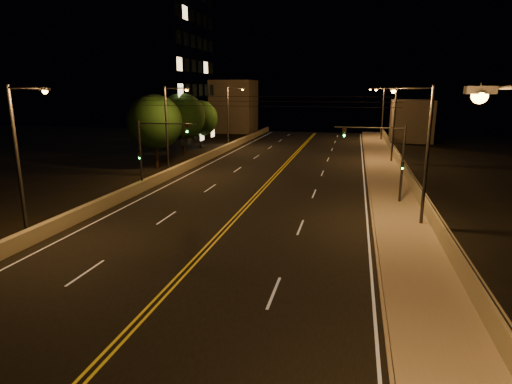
% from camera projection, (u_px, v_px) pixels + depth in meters
% --- Properties ---
extents(road, '(18.00, 120.00, 0.02)m').
position_uv_depth(road, '(233.00, 220.00, 28.11)').
color(road, black).
rests_on(road, ground).
extents(sidewalk, '(3.60, 120.00, 0.30)m').
position_uv_depth(sidewalk, '(406.00, 230.00, 25.72)').
color(sidewalk, gray).
rests_on(sidewalk, ground).
extents(curb, '(0.14, 120.00, 0.15)m').
position_uv_depth(curb, '(374.00, 229.00, 26.15)').
color(curb, gray).
rests_on(curb, ground).
extents(parapet_wall, '(0.30, 120.00, 1.00)m').
position_uv_depth(parapet_wall, '(436.00, 222.00, 25.21)').
color(parapet_wall, '#9C9782').
rests_on(parapet_wall, sidewalk).
extents(jersey_barrier, '(0.45, 120.00, 0.88)m').
position_uv_depth(jersey_barrier, '(100.00, 205.00, 30.13)').
color(jersey_barrier, '#9C9782').
rests_on(jersey_barrier, ground).
extents(distant_building_right, '(6.00, 10.00, 6.65)m').
position_uv_depth(distant_building_right, '(411.00, 120.00, 70.83)').
color(distant_building_right, '#6E645D').
rests_on(distant_building_right, ground).
extents(distant_building_left, '(8.00, 8.00, 10.04)m').
position_uv_depth(distant_building_left, '(234.00, 106.00, 84.38)').
color(distant_building_left, '#6E645D').
rests_on(distant_building_left, ground).
extents(parapet_rail, '(0.06, 120.00, 0.06)m').
position_uv_depth(parapet_rail, '(437.00, 213.00, 25.09)').
color(parapet_rail, black).
rests_on(parapet_rail, parapet_wall).
extents(lane_markings, '(17.32, 116.00, 0.00)m').
position_uv_depth(lane_markings, '(233.00, 220.00, 28.03)').
color(lane_markings, silver).
rests_on(lane_markings, road).
extents(streetlight_1, '(2.55, 0.28, 8.63)m').
position_uv_depth(streetlight_1, '(423.00, 147.00, 25.52)').
color(streetlight_1, '#2D2D33').
rests_on(streetlight_1, ground).
extents(streetlight_2, '(2.55, 0.28, 8.63)m').
position_uv_depth(streetlight_2, '(392.00, 120.00, 48.32)').
color(streetlight_2, '#2D2D33').
rests_on(streetlight_2, ground).
extents(streetlight_3, '(2.55, 0.28, 8.63)m').
position_uv_depth(streetlight_3, '(381.00, 110.00, 69.31)').
color(streetlight_3, '#2D2D33').
rests_on(streetlight_3, ground).
extents(streetlight_4, '(2.55, 0.28, 8.63)m').
position_uv_depth(streetlight_4, '(21.00, 154.00, 22.93)').
color(streetlight_4, '#2D2D33').
rests_on(streetlight_4, ground).
extents(streetlight_5, '(2.55, 0.28, 8.63)m').
position_uv_depth(streetlight_5, '(169.00, 125.00, 41.02)').
color(streetlight_5, '#2D2D33').
rests_on(streetlight_5, ground).
extents(streetlight_6, '(2.55, 0.28, 8.63)m').
position_uv_depth(streetlight_6, '(230.00, 113.00, 60.57)').
color(streetlight_6, '#2D2D33').
rests_on(streetlight_6, ground).
extents(traffic_signal_right, '(5.11, 0.31, 5.88)m').
position_uv_depth(traffic_signal_right, '(388.00, 155.00, 31.09)').
color(traffic_signal_right, '#2D2D33').
rests_on(traffic_signal_right, ground).
extents(traffic_signal_left, '(5.11, 0.31, 5.88)m').
position_uv_depth(traffic_signal_left, '(151.00, 147.00, 35.17)').
color(traffic_signal_left, '#2D2D33').
rests_on(traffic_signal_left, ground).
extents(overhead_wires, '(22.00, 0.03, 0.83)m').
position_uv_depth(overhead_wires, '(264.00, 101.00, 35.36)').
color(overhead_wires, black).
extents(building_tower, '(24.00, 15.00, 27.03)m').
position_uv_depth(building_tower, '(116.00, 56.00, 60.03)').
color(building_tower, '#6E645D').
rests_on(building_tower, ground).
extents(tree_0, '(5.81, 5.81, 7.87)m').
position_uv_depth(tree_0, '(155.00, 122.00, 45.45)').
color(tree_0, black).
rests_on(tree_0, ground).
extents(tree_1, '(5.85, 5.85, 7.93)m').
position_uv_depth(tree_1, '(182.00, 116.00, 54.73)').
color(tree_1, black).
rests_on(tree_1, ground).
extents(tree_2, '(5.05, 5.05, 6.84)m').
position_uv_depth(tree_2, '(200.00, 118.00, 61.19)').
color(tree_2, black).
rests_on(tree_2, ground).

